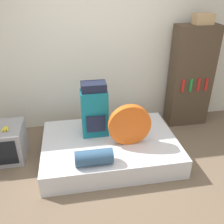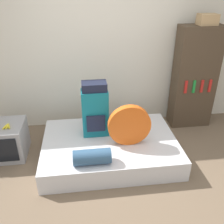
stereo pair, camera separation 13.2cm
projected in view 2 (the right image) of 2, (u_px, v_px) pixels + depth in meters
The scene contains 10 objects.
ground_plane at pixel (116, 183), 3.27m from camera, with size 16.00×16.00×0.00m, color brown.
wall_back at pixel (102, 52), 4.10m from camera, with size 8.00×0.05×2.60m.
bed at pixel (110, 148), 3.70m from camera, with size 1.93×1.35×0.30m.
backpack at pixel (95, 110), 3.60m from camera, with size 0.38×0.27×0.81m.
tent_bag at pixel (129, 125), 3.41m from camera, with size 0.59×0.10×0.59m.
sleeping_roll at pixel (92, 157), 3.12m from camera, with size 0.47×0.20×0.20m.
television at pixel (5, 140), 3.68m from camera, with size 0.60×0.57×0.51m.
banana_bunch at pixel (7, 126), 3.52m from camera, with size 0.12×0.16×0.03m.
bookshelf at pixel (194, 78), 4.23m from camera, with size 0.70×0.36×1.74m.
cardboard_box at pixel (208, 19), 3.77m from camera, with size 0.29×0.20×0.16m.
Camera 2 is at (-0.36, -2.42, 2.37)m, focal length 40.00 mm.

